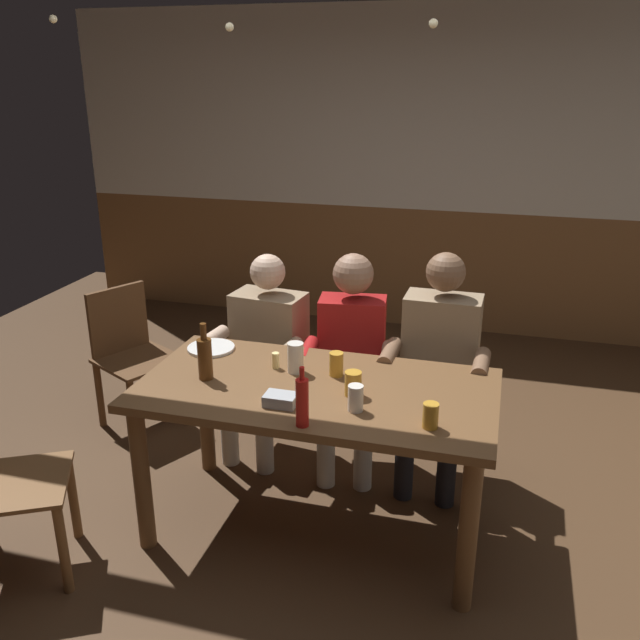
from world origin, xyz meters
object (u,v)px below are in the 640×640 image
(person_2, at_px, (438,359))
(bottle_1, at_px, (205,357))
(plate_0, at_px, (211,348))
(pint_glass_0, at_px, (431,416))
(person_0, at_px, (265,346))
(pint_glass_2, at_px, (296,358))
(bottle_0, at_px, (302,402))
(table_candle, at_px, (276,360))
(pint_glass_4, at_px, (353,384))
(dining_table, at_px, (316,409))
(chair_empty_near_left, at_px, (132,353))
(condiment_caddy, at_px, (281,400))
(pint_glass_3, at_px, (356,398))
(pint_glass_1, at_px, (336,364))
(person_1, at_px, (351,353))

(person_2, bearing_deg, bottle_1, 36.78)
(plate_0, relative_size, pint_glass_0, 2.28)
(person_0, distance_m, plate_0, 0.44)
(person_0, relative_size, pint_glass_2, 7.91)
(bottle_0, distance_m, bottle_1, 0.65)
(table_candle, distance_m, pint_glass_4, 0.47)
(person_2, xyz_separation_m, table_candle, (-0.73, -0.52, 0.13))
(dining_table, height_order, person_0, person_0)
(chair_empty_near_left, height_order, table_candle, chair_empty_near_left)
(pint_glass_2, bearing_deg, pint_glass_4, -27.40)
(person_2, height_order, plate_0, person_2)
(bottle_1, bearing_deg, chair_empty_near_left, 138.38)
(person_0, relative_size, pint_glass_0, 11.01)
(condiment_caddy, xyz_separation_m, plate_0, (-0.55, 0.49, -0.02))
(bottle_0, bearing_deg, pint_glass_2, 110.61)
(condiment_caddy, relative_size, pint_glass_3, 1.21)
(bottle_0, xyz_separation_m, pint_glass_1, (0.01, 0.51, -0.05))
(bottle_1, distance_m, pint_glass_3, 0.76)
(plate_0, xyz_separation_m, pint_glass_1, (0.71, -0.13, 0.05))
(dining_table, height_order, table_candle, table_candle)
(person_1, distance_m, pint_glass_1, 0.54)
(bottle_0, height_order, pint_glass_3, bottle_0)
(person_1, xyz_separation_m, condiment_caddy, (-0.11, -0.87, 0.13))
(person_1, height_order, pint_glass_3, person_1)
(condiment_caddy, bearing_deg, pint_glass_4, 32.22)
(dining_table, height_order, bottle_0, bottle_0)
(condiment_caddy, bearing_deg, pint_glass_0, -1.98)
(person_0, relative_size, bottle_1, 4.27)
(bottle_0, height_order, pint_glass_0, bottle_0)
(pint_glass_3, bearing_deg, pint_glass_1, 117.53)
(person_2, xyz_separation_m, pint_glass_4, (-0.31, -0.70, 0.14))
(bottle_1, relative_size, pint_glass_1, 2.39)
(dining_table, relative_size, bottle_0, 6.28)
(plate_0, xyz_separation_m, pint_glass_2, (0.51, -0.15, 0.07))
(bottle_1, bearing_deg, person_0, 88.25)
(person_0, xyz_separation_m, condiment_caddy, (0.40, -0.88, 0.14))
(chair_empty_near_left, relative_size, condiment_caddy, 6.29)
(person_2, xyz_separation_m, pint_glass_0, (0.06, -0.90, 0.14))
(person_2, xyz_separation_m, bottle_0, (-0.44, -1.03, 0.19))
(pint_glass_3, bearing_deg, dining_table, 141.19)
(pint_glass_0, xyz_separation_m, pint_glass_1, (-0.49, 0.38, 0.00))
(person_2, bearing_deg, table_candle, 36.58)
(pint_glass_2, bearing_deg, plate_0, 163.81)
(bottle_0, bearing_deg, person_2, 66.61)
(dining_table, bearing_deg, person_0, 126.94)
(chair_empty_near_left, xyz_separation_m, pint_glass_4, (1.60, -0.78, 0.36))
(person_0, height_order, bottle_0, person_0)
(pint_glass_4, bearing_deg, plate_0, 159.27)
(person_1, height_order, bottle_0, person_1)
(pint_glass_4, bearing_deg, pint_glass_0, -28.46)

